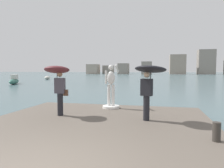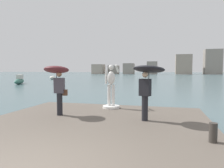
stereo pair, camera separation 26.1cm
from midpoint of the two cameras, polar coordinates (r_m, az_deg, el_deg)
ground_plane at (r=42.96m, az=9.68°, el=0.91°), size 400.00×400.00×0.00m
pier at (r=5.78m, az=-10.44°, el=-16.21°), size 7.87×10.28×0.40m
statue_white_figure at (r=9.54m, az=-1.06°, el=-1.86°), size 0.80×0.96×2.06m
onlooker_left at (r=8.25m, az=-15.80°, el=2.03°), size 1.11×1.13×2.00m
onlooker_right at (r=7.19m, az=9.41°, el=2.02°), size 1.42×1.43×1.99m
mooring_bollard at (r=5.77m, az=26.11°, el=-11.95°), size 0.20×0.20×0.49m
boat_mid at (r=51.00m, az=-17.82°, el=1.71°), size 1.87×3.56×0.83m
boat_far at (r=35.62m, az=-25.95°, el=0.89°), size 3.02×4.98×1.50m
distant_skyline at (r=119.29m, az=15.90°, el=4.99°), size 82.03×13.83×13.41m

